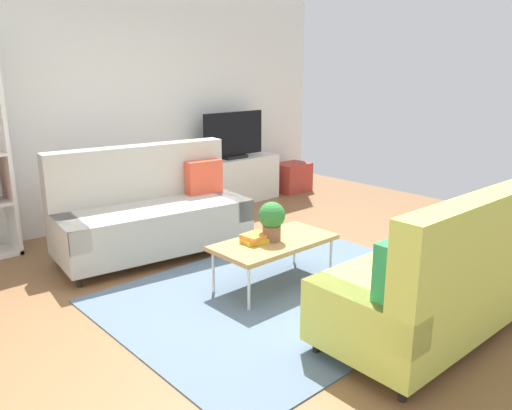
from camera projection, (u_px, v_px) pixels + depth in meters
ground_plane at (280, 283)px, 4.58m from camera, size 7.68×7.68×0.00m
wall_far at (120, 103)px, 6.20m from camera, size 6.40×0.12×2.90m
area_rug at (286, 293)px, 4.37m from camera, size 2.90×2.20×0.01m
couch_beige at (151, 212)px, 5.20m from camera, size 1.99×1.08×1.10m
couch_green at (443, 277)px, 3.59m from camera, size 1.91×0.87×1.10m
coffee_table at (274, 243)px, 4.44m from camera, size 1.10×0.56×0.42m
tv_console at (233, 180)px, 7.22m from camera, size 1.40×0.44×0.64m
tv at (234, 136)px, 7.04m from camera, size 1.00×0.20×0.64m
storage_trunk at (292, 177)px, 7.88m from camera, size 0.52×0.40×0.44m
potted_plant at (272, 219)px, 4.38m from camera, size 0.23×0.23×0.35m
table_book_0 at (256, 240)px, 4.39m from camera, size 0.28×0.23×0.04m
table_book_1 at (256, 236)px, 4.38m from camera, size 0.25×0.20×0.04m
vase_0 at (197, 158)px, 6.78m from camera, size 0.11×0.11×0.14m
bottle_0 at (211, 154)px, 6.81m from camera, size 0.06×0.06×0.22m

